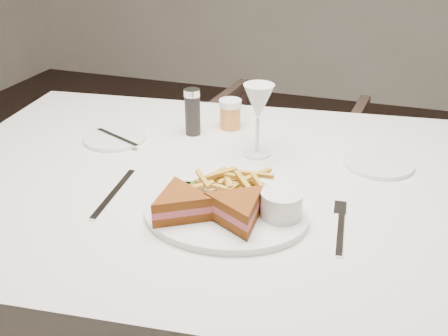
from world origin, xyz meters
TOP-DOWN VIEW (x-y plane):
  - table at (0.06, -0.22)m, footprint 1.47×1.07m
  - chair_far at (-0.03, 0.75)m, footprint 0.67×0.64m
  - table_setting at (0.07, -0.27)m, footprint 0.81×0.61m

SIDE VIEW (x-z plane):
  - chair_far at x=-0.03m, z-range 0.00..0.63m
  - table at x=0.06m, z-range 0.00..0.75m
  - table_setting at x=0.07m, z-range 0.70..0.88m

